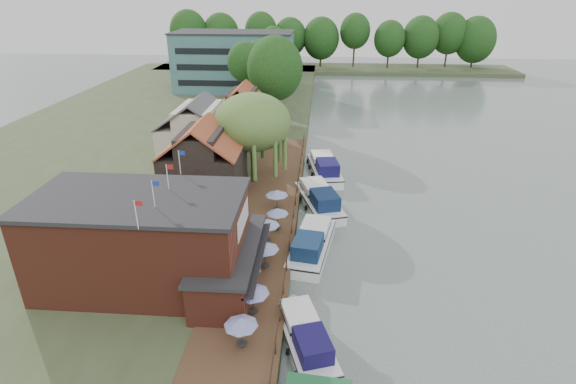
{
  "coord_description": "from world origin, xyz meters",
  "views": [
    {
      "loc": [
        -2.93,
        -29.06,
        21.92
      ],
      "look_at": [
        -6.0,
        12.0,
        3.0
      ],
      "focal_mm": 28.0,
      "sensor_mm": 36.0,
      "label": 1
    }
  ],
  "objects_px": {
    "umbrella_3": "(265,256)",
    "umbrella_6": "(277,201)",
    "cruiser_0": "(305,333)",
    "umbrella_1": "(253,301)",
    "cottage_b": "(200,133)",
    "cruiser_1": "(312,240)",
    "hotel_block": "(234,61)",
    "umbrella_5": "(278,220)",
    "umbrella_2": "(245,278)",
    "umbrella_4": "(267,232)",
    "cruiser_3": "(324,166)",
    "cottage_a": "(204,162)",
    "cottage_c": "(243,115)",
    "willow": "(253,139)",
    "cruiser_2": "(319,197)",
    "pub": "(168,241)",
    "umbrella_0": "(241,333)"
  },
  "relations": [
    {
      "from": "umbrella_3",
      "to": "umbrella_6",
      "type": "bearing_deg",
      "value": 90.19
    },
    {
      "from": "cruiser_0",
      "to": "umbrella_1",
      "type": "bearing_deg",
      "value": 139.1
    },
    {
      "from": "cottage_b",
      "to": "cruiser_1",
      "type": "xyz_separation_m",
      "value": [
        14.61,
        -18.41,
        -3.98
      ]
    },
    {
      "from": "hotel_block",
      "to": "umbrella_5",
      "type": "bearing_deg",
      "value": -76.2
    },
    {
      "from": "umbrella_2",
      "to": "cruiser_1",
      "type": "relative_size",
      "value": 0.24
    },
    {
      "from": "umbrella_4",
      "to": "cruiser_3",
      "type": "distance_m",
      "value": 19.56
    },
    {
      "from": "cottage_a",
      "to": "umbrella_1",
      "type": "relative_size",
      "value": 3.62
    },
    {
      "from": "umbrella_4",
      "to": "cruiser_3",
      "type": "bearing_deg",
      "value": 74.91
    },
    {
      "from": "cottage_c",
      "to": "willow",
      "type": "distance_m",
      "value": 14.46
    },
    {
      "from": "hotel_block",
      "to": "umbrella_2",
      "type": "xyz_separation_m",
      "value": [
        13.83,
        -71.86,
        -4.86
      ]
    },
    {
      "from": "umbrella_1",
      "to": "willow",
      "type": "bearing_deg",
      "value": 98.01
    },
    {
      "from": "cottage_b",
      "to": "umbrella_1",
      "type": "height_order",
      "value": "cottage_b"
    },
    {
      "from": "cruiser_1",
      "to": "cruiser_2",
      "type": "relative_size",
      "value": 0.96
    },
    {
      "from": "cruiser_1",
      "to": "willow",
      "type": "bearing_deg",
      "value": 127.37
    },
    {
      "from": "umbrella_2",
      "to": "umbrella_3",
      "type": "distance_m",
      "value": 3.24
    },
    {
      "from": "umbrella_1",
      "to": "umbrella_2",
      "type": "distance_m",
      "value": 2.78
    },
    {
      "from": "umbrella_3",
      "to": "cruiser_2",
      "type": "xyz_separation_m",
      "value": [
        4.18,
        13.55,
        -0.96
      ]
    },
    {
      "from": "umbrella_2",
      "to": "cruiser_2",
      "type": "distance_m",
      "value": 17.44
    },
    {
      "from": "pub",
      "to": "cottage_c",
      "type": "xyz_separation_m",
      "value": [
        0.0,
        34.0,
        0.6
      ]
    },
    {
      "from": "umbrella_3",
      "to": "umbrella_4",
      "type": "bearing_deg",
      "value": 94.66
    },
    {
      "from": "umbrella_3",
      "to": "umbrella_5",
      "type": "height_order",
      "value": "same"
    },
    {
      "from": "hotel_block",
      "to": "cruiser_0",
      "type": "distance_m",
      "value": 78.45
    },
    {
      "from": "cruiser_1",
      "to": "cruiser_3",
      "type": "height_order",
      "value": "cruiser_3"
    },
    {
      "from": "umbrella_0",
      "to": "cruiser_1",
      "type": "distance_m",
      "value": 13.9
    },
    {
      "from": "cottage_b",
      "to": "umbrella_2",
      "type": "distance_m",
      "value": 27.83
    },
    {
      "from": "willow",
      "to": "cruiser_1",
      "type": "height_order",
      "value": "willow"
    },
    {
      "from": "cottage_c",
      "to": "umbrella_3",
      "type": "bearing_deg",
      "value": -77.66
    },
    {
      "from": "willow",
      "to": "umbrella_1",
      "type": "bearing_deg",
      "value": -81.99
    },
    {
      "from": "cottage_a",
      "to": "umbrella_0",
      "type": "relative_size",
      "value": 3.62
    },
    {
      "from": "cottage_b",
      "to": "umbrella_1",
      "type": "distance_m",
      "value": 30.6
    },
    {
      "from": "cruiser_2",
      "to": "cruiser_3",
      "type": "relative_size",
      "value": 0.99
    },
    {
      "from": "hotel_block",
      "to": "cottage_a",
      "type": "height_order",
      "value": "hotel_block"
    },
    {
      "from": "umbrella_5",
      "to": "cruiser_2",
      "type": "height_order",
      "value": "umbrella_5"
    },
    {
      "from": "pub",
      "to": "hotel_block",
      "type": "bearing_deg",
      "value": 96.43
    },
    {
      "from": "umbrella_0",
      "to": "umbrella_5",
      "type": "xyz_separation_m",
      "value": [
        0.82,
        15.01,
        0.0
      ]
    },
    {
      "from": "willow",
      "to": "cruiser_2",
      "type": "xyz_separation_m",
      "value": [
        7.64,
        -4.28,
        -4.89
      ]
    },
    {
      "from": "umbrella_3",
      "to": "cruiser_1",
      "type": "distance_m",
      "value": 5.82
    },
    {
      "from": "pub",
      "to": "cruiser_3",
      "type": "bearing_deg",
      "value": 64.82
    },
    {
      "from": "willow",
      "to": "umbrella_2",
      "type": "distance_m",
      "value": 21.36
    },
    {
      "from": "hotel_block",
      "to": "umbrella_6",
      "type": "height_order",
      "value": "hotel_block"
    },
    {
      "from": "cottage_c",
      "to": "umbrella_1",
      "type": "relative_size",
      "value": 3.58
    },
    {
      "from": "willow",
      "to": "umbrella_0",
      "type": "xyz_separation_m",
      "value": [
        3.07,
        -26.67,
        -3.93
      ]
    },
    {
      "from": "umbrella_1",
      "to": "umbrella_3",
      "type": "distance_m",
      "value": 5.65
    },
    {
      "from": "cottage_b",
      "to": "cruiser_2",
      "type": "xyz_separation_m",
      "value": [
        15.14,
        -9.28,
        -3.92
      ]
    },
    {
      "from": "cruiser_1",
      "to": "cruiser_2",
      "type": "bearing_deg",
      "value": 96.15
    },
    {
      "from": "umbrella_5",
      "to": "pub",
      "type": "bearing_deg",
      "value": -131.56
    },
    {
      "from": "umbrella_2",
      "to": "cruiser_2",
      "type": "xyz_separation_m",
      "value": [
        5.3,
        16.58,
        -0.96
      ]
    },
    {
      "from": "pub",
      "to": "cruiser_2",
      "type": "xyz_separation_m",
      "value": [
        11.14,
        15.72,
        -3.32
      ]
    },
    {
      "from": "cruiser_3",
      "to": "umbrella_4",
      "type": "bearing_deg",
      "value": -114.72
    },
    {
      "from": "cruiser_3",
      "to": "umbrella_2",
      "type": "bearing_deg",
      "value": -112.5
    }
  ]
}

